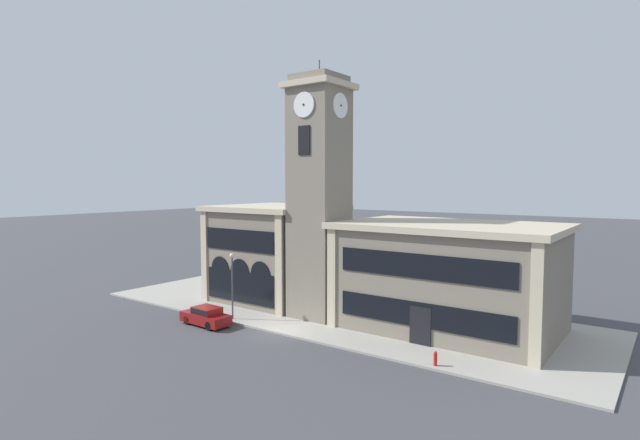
{
  "coord_description": "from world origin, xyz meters",
  "views": [
    {
      "loc": [
        23.4,
        -26.59,
        10.84
      ],
      "look_at": [
        1.46,
        3.54,
        8.09
      ],
      "focal_mm": 28.0,
      "sensor_mm": 36.0,
      "label": 1
    }
  ],
  "objects": [
    {
      "name": "town_hall_left_wing",
      "position": [
        -7.04,
        8.33,
        4.42
      ],
      "size": [
        10.34,
        10.34,
        8.78
      ],
      "color": "gray",
      "rests_on": "ground_plane"
    },
    {
      "name": "ground_plane",
      "position": [
        0.0,
        0.0,
        0.0
      ],
      "size": [
        300.0,
        300.0,
        0.0
      ],
      "primitive_type": "plane",
      "color": "#424247"
    },
    {
      "name": "parked_car_near",
      "position": [
        -5.64,
        -1.49,
        0.75
      ],
      "size": [
        4.23,
        1.85,
        1.44
      ],
      "rotation": [
        0.0,
        0.0,
        3.11
      ],
      "color": "maroon",
      "rests_on": "ground_plane"
    },
    {
      "name": "clock_tower",
      "position": [
        0.0,
        5.46,
        9.69
      ],
      "size": [
        4.55,
        4.55,
        20.46
      ],
      "color": "gray",
      "rests_on": "ground_plane"
    },
    {
      "name": "town_hall_right_wing",
      "position": [
        9.72,
        8.34,
        3.99
      ],
      "size": [
        15.7,
        10.34,
        7.93
      ],
      "color": "gray",
      "rests_on": "ground_plane"
    },
    {
      "name": "street_lamp",
      "position": [
        -4.96,
        0.64,
        3.62
      ],
      "size": [
        0.36,
        0.36,
        5.22
      ],
      "color": "#4C4C51",
      "rests_on": "sidewalk_kerb"
    },
    {
      "name": "fire_hydrant",
      "position": [
        12.07,
        0.48,
        0.57
      ],
      "size": [
        0.22,
        0.22,
        0.87
      ],
      "color": "red",
      "rests_on": "sidewalk_kerb"
    },
    {
      "name": "sidewalk_kerb",
      "position": [
        0.0,
        7.59,
        0.07
      ],
      "size": [
        42.44,
        15.18,
        0.15
      ],
      "color": "#A39E93",
      "rests_on": "ground_plane"
    }
  ]
}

